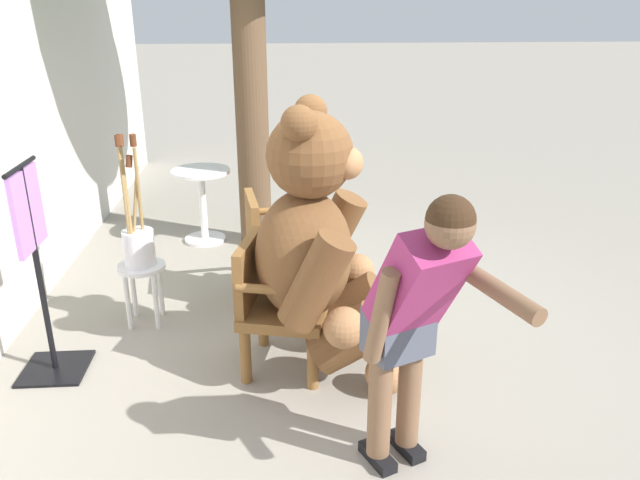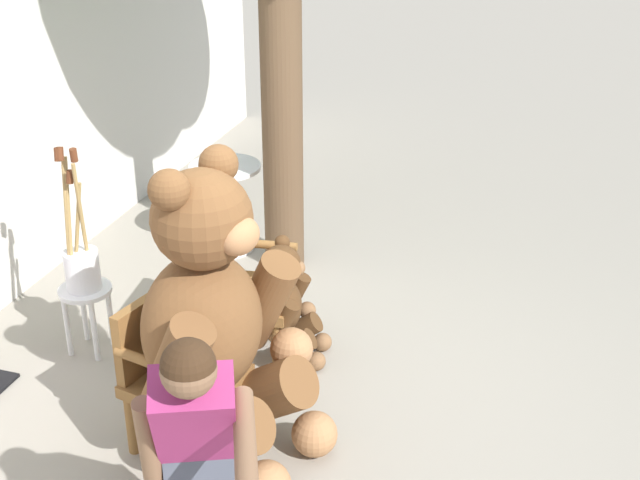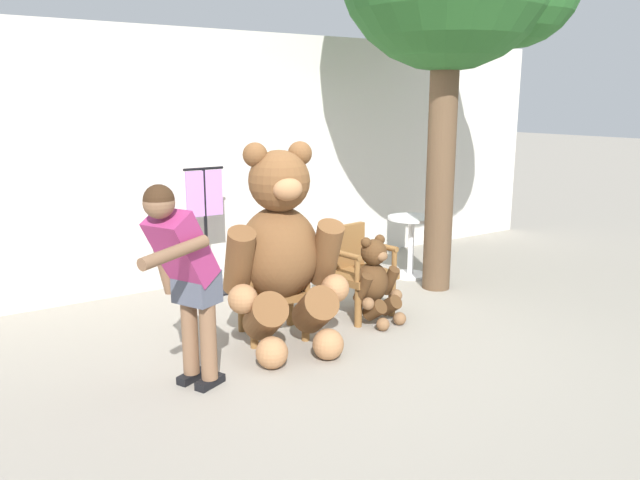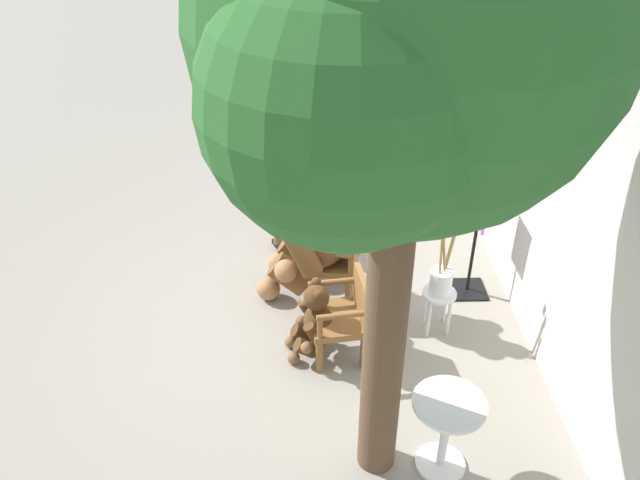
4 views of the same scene
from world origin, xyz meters
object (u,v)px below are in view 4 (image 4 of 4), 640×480
person_visitor (279,176)px  round_side_table (446,427)px  wooden_chair_left (338,257)px  wooden_chair_right (344,314)px  brush_bucket (442,276)px  teddy_bear_large (313,225)px  teddy_bear_small (314,320)px  clothing_display_stand (476,236)px  white_stool (438,301)px  patio_tree (399,36)px

person_visitor → round_side_table: person_visitor is taller
wooden_chair_left → wooden_chair_right: (0.94, 0.00, 0.00)m
brush_bucket → teddy_bear_large: bearing=-118.5°
wooden_chair_left → teddy_bear_small: size_ratio=1.04×
brush_bucket → round_side_table: size_ratio=1.32×
teddy_bear_large → clothing_display_stand: 1.71m
brush_bucket → clothing_display_stand: bearing=142.7°
white_stool → patio_tree: 3.58m
brush_bucket → person_visitor: bearing=-136.2°
patio_tree → white_stool: bearing=153.5°
round_side_table → teddy_bear_small: bearing=-143.4°
wooden_chair_right → round_side_table: wooden_chair_right is taller
teddy_bear_large → person_visitor: (-1.01, -0.37, 0.06)m
wooden_chair_left → wooden_chair_right: 0.94m
teddy_bear_small → brush_bucket: bearing=104.3°
wooden_chair_right → patio_tree: (1.37, 0.13, 2.94)m
person_visitor → clothing_display_stand: 2.34m
wooden_chair_left → patio_tree: size_ratio=0.19×
wooden_chair_right → white_stool: size_ratio=1.87×
patio_tree → round_side_table: bearing=92.7°
white_stool → round_side_table: bearing=-9.1°
teddy_bear_large → brush_bucket: teddy_bear_large is taller
wooden_chair_right → round_side_table: 1.51m
white_stool → round_side_table: round_side_table is taller
person_visitor → white_stool: bearing=43.7°
brush_bucket → clothing_display_stand: size_ratio=0.70×
brush_bucket → round_side_table: bearing=-9.2°
wooden_chair_left → white_stool: wooden_chair_left is taller
teddy_bear_large → brush_bucket: bearing=61.5°
teddy_bear_large → wooden_chair_left: bearing=83.0°
wooden_chair_left → person_visitor: bearing=-148.3°
round_side_table → patio_tree: size_ratio=0.16×
wooden_chair_right → clothing_display_stand: clothing_display_stand is taller
wooden_chair_left → patio_tree: 3.74m
wooden_chair_right → person_visitor: person_visitor is taller
teddy_bear_large → white_stool: 1.49m
teddy_bear_large → round_side_table: bearing=22.7°
brush_bucket → clothing_display_stand: brush_bucket is taller
wooden_chair_left → person_visitor: (-1.04, -0.64, 0.44)m
teddy_bear_large → white_stool: bearing=61.4°
patio_tree → teddy_bear_small: bearing=-163.0°
round_side_table → person_visitor: bearing=-158.0°
wooden_chair_left → clothing_display_stand: 1.46m
patio_tree → clothing_display_stand: patio_tree is taller
wooden_chair_left → clothing_display_stand: bearing=89.0°
white_stool → person_visitor: bearing=-136.3°
patio_tree → wooden_chair_left: bearing=-176.8°
wooden_chair_left → round_side_table: 2.39m
teddy_bear_large → patio_tree: bearing=9.7°
wooden_chair_right → teddy_bear_large: 1.08m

